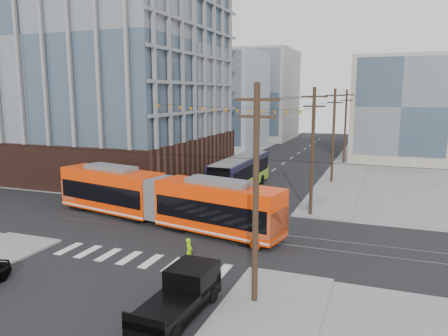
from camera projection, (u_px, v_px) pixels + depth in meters
The scene contains 17 objects.
ground at pixel (162, 245), 30.61m from camera, with size 160.00×160.00×0.00m, color slate.
office_building at pixel (95, 63), 56.98m from camera, with size 30.00×25.00×28.60m, color #381E16.
bg_bldg_nw_near at pixel (213, 101), 82.93m from camera, with size 18.00×16.00×18.00m, color #8C99A5.
bg_bldg_ne_near at pixel (400, 109), 68.04m from camera, with size 14.00×14.00×16.00m, color gray.
bg_bldg_nw_far at pixel (258, 95), 100.19m from camera, with size 16.00×18.00×20.00m, color gray.
bg_bldg_ne_far at pixel (408, 111), 85.98m from camera, with size 16.00×16.00×14.00m, color #8C99A5.
utility_pole_near at pixel (256, 197), 21.20m from camera, with size 0.30×0.30×11.00m, color black.
utility_pole_far at pixel (353, 121), 78.43m from camera, with size 0.30×0.30×11.00m, color black.
streetcar at pixel (161, 199), 35.34m from camera, with size 21.23×2.99×4.09m, color #F03302, non-canonical shape.
city_bus at pixel (240, 173), 47.58m from camera, with size 2.82×12.99×3.68m, color black, non-canonical shape.
pickup_truck at pixel (177, 297), 20.58m from camera, with size 2.08×5.81×1.97m, color black, non-canonical shape.
parked_car_silver at pixel (173, 187), 45.18m from camera, with size 1.76×5.04×1.66m, color #A9B4BE.
parked_car_white at pixel (197, 179), 50.39m from camera, with size 1.80×4.43×1.29m, color silver.
parked_car_grey at pixel (221, 171), 55.91m from camera, with size 2.05×4.44×1.23m, color #47484C.
pedestrian at pixel (189, 251), 26.99m from camera, with size 0.60×0.40×1.65m, color #90DF05.
stop_sign at pixel (255, 261), 24.46m from camera, with size 0.72×0.72×2.35m, color #A32200, non-canonical shape.
jersey_barrier at pixel (313, 204), 40.46m from camera, with size 0.81×3.62×0.72m, color slate.
Camera 1 is at (14.27, -25.88, 10.52)m, focal length 35.00 mm.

